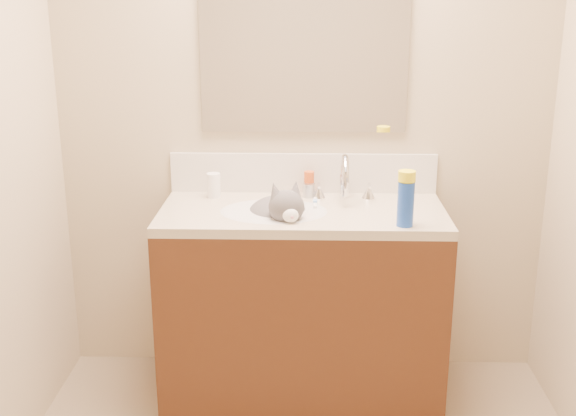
# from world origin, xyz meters

# --- Properties ---
(room_shell) EXTENTS (2.24, 2.54, 2.52)m
(room_shell) POSITION_xyz_m (0.00, 0.00, 1.49)
(room_shell) COLOR tan
(room_shell) RESTS_ON ground
(vanity_cabinet) EXTENTS (1.20, 0.55, 0.82)m
(vanity_cabinet) POSITION_xyz_m (0.00, 0.97, 0.41)
(vanity_cabinet) COLOR #472513
(vanity_cabinet) RESTS_ON ground
(counter_slab) EXTENTS (1.20, 0.55, 0.04)m
(counter_slab) POSITION_xyz_m (0.00, 0.97, 0.84)
(counter_slab) COLOR #C0B397
(counter_slab) RESTS_ON vanity_cabinet
(basin) EXTENTS (0.45, 0.36, 0.14)m
(basin) POSITION_xyz_m (-0.12, 0.94, 0.79)
(basin) COLOR silver
(basin) RESTS_ON vanity_cabinet
(faucet) EXTENTS (0.28, 0.20, 0.21)m
(faucet) POSITION_xyz_m (0.18, 1.11, 0.95)
(faucet) COLOR silver
(faucet) RESTS_ON counter_slab
(cat) EXTENTS (0.38, 0.42, 0.31)m
(cat) POSITION_xyz_m (-0.10, 0.95, 0.83)
(cat) COLOR #4F4D4F
(cat) RESTS_ON basin
(backsplash) EXTENTS (1.20, 0.02, 0.18)m
(backsplash) POSITION_xyz_m (0.00, 1.24, 0.95)
(backsplash) COLOR silver
(backsplash) RESTS_ON counter_slab
(mirror) EXTENTS (0.90, 0.02, 0.80)m
(mirror) POSITION_xyz_m (0.00, 1.24, 1.54)
(mirror) COLOR white
(mirror) RESTS_ON room_shell
(pill_bottle) EXTENTS (0.06, 0.06, 0.11)m
(pill_bottle) POSITION_xyz_m (-0.40, 1.15, 0.91)
(pill_bottle) COLOR white
(pill_bottle) RESTS_ON counter_slab
(pill_label) EXTENTS (0.06, 0.06, 0.04)m
(pill_label) POSITION_xyz_m (-0.40, 1.15, 0.90)
(pill_label) COLOR #EE5A27
(pill_label) RESTS_ON pill_bottle
(silver_jar) EXTENTS (0.06, 0.06, 0.06)m
(silver_jar) POSITION_xyz_m (0.03, 1.16, 0.89)
(silver_jar) COLOR #B7B7BC
(silver_jar) RESTS_ON counter_slab
(amber_bottle) EXTENTS (0.05, 0.05, 0.11)m
(amber_bottle) POSITION_xyz_m (0.03, 1.18, 0.92)
(amber_bottle) COLOR #C54A17
(amber_bottle) RESTS_ON counter_slab
(toothbrush) EXTENTS (0.02, 0.14, 0.01)m
(toothbrush) POSITION_xyz_m (0.05, 1.05, 0.86)
(toothbrush) COLOR white
(toothbrush) RESTS_ON counter_slab
(toothbrush_head) EXTENTS (0.02, 0.03, 0.02)m
(toothbrush_head) POSITION_xyz_m (0.05, 1.05, 0.87)
(toothbrush_head) COLOR #70A8EF
(toothbrush_head) RESTS_ON counter_slab
(spray_can) EXTENTS (0.07, 0.07, 0.18)m
(spray_can) POSITION_xyz_m (0.40, 0.77, 0.95)
(spray_can) COLOR blue
(spray_can) RESTS_ON counter_slab
(spray_cap) EXTENTS (0.08, 0.08, 0.04)m
(spray_cap) POSITION_xyz_m (0.40, 0.77, 1.06)
(spray_cap) COLOR #FFF31A
(spray_cap) RESTS_ON spray_can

